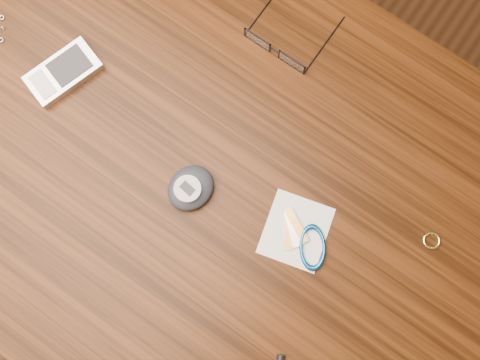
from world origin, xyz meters
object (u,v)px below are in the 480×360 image
Objects in this scene: desk at (220,192)px; notepad_keys at (304,239)px; eyeglasses at (277,48)px; pedometer at (190,188)px; pda_phone at (63,73)px.

notepad_keys is (0.14, 0.00, 0.11)m from desk.
notepad_keys reaches higher than desk.
pedometer is at bearing -85.60° from eyeglasses.
eyeglasses reaches higher than desk.
eyeglasses is 0.91× the size of notepad_keys.
pedometer reaches higher than pda_phone.
pedometer is at bearing -7.33° from pda_phone.
pda_phone is 1.52× the size of pedometer.
pda_phone reaches higher than desk.
desk is 8.79× the size of pda_phone.
pda_phone is at bearing 172.67° from pedometer.
eyeglasses is at bearing 132.10° from notepad_keys.
eyeglasses is at bearing 100.99° from desk.
desk is at bearing -0.24° from pda_phone.
pedometer is 0.17m from notepad_keys.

